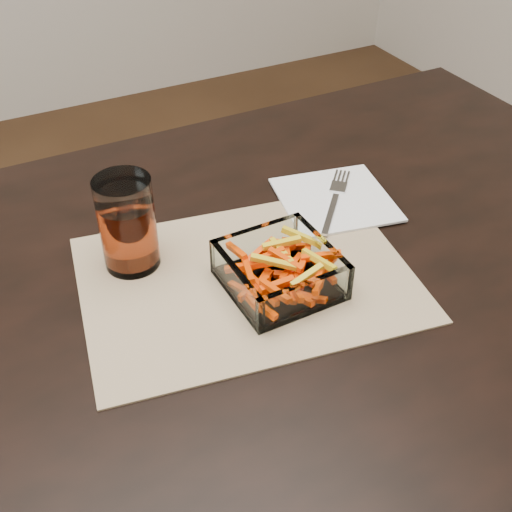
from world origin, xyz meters
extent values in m
cube|color=black|center=(0.00, 0.00, 0.73)|extent=(1.60, 0.90, 0.03)
cylinder|color=black|center=(0.72, 0.37, 0.36)|extent=(0.06, 0.06, 0.72)
cube|color=tan|center=(0.07, -0.01, 0.75)|extent=(0.50, 0.40, 0.00)
cube|color=white|center=(0.10, -0.05, 0.76)|extent=(0.14, 0.14, 0.01)
cube|color=white|center=(0.10, 0.02, 0.78)|extent=(0.14, 0.01, 0.06)
cube|color=white|center=(0.10, -0.11, 0.78)|extent=(0.14, 0.01, 0.06)
cube|color=white|center=(0.04, -0.05, 0.78)|extent=(0.01, 0.14, 0.06)
cube|color=white|center=(0.17, -0.05, 0.78)|extent=(0.01, 0.14, 0.06)
cylinder|color=white|center=(-0.06, 0.09, 0.82)|extent=(0.08, 0.08, 0.14)
cylinder|color=#A73817|center=(-0.06, 0.09, 0.81)|extent=(0.07, 0.07, 0.09)
cube|color=white|center=(0.28, 0.09, 0.76)|extent=(0.20, 0.20, 0.00)
cube|color=silver|center=(0.25, 0.06, 0.76)|extent=(0.08, 0.09, 0.00)
cube|color=silver|center=(0.31, 0.12, 0.76)|extent=(0.04, 0.04, 0.00)
cube|color=silver|center=(0.32, 0.15, 0.76)|extent=(0.03, 0.03, 0.00)
cube|color=silver|center=(0.33, 0.15, 0.76)|extent=(0.03, 0.03, 0.00)
cube|color=silver|center=(0.33, 0.14, 0.76)|extent=(0.03, 0.03, 0.00)
cube|color=silver|center=(0.34, 0.14, 0.76)|extent=(0.03, 0.03, 0.00)
camera|label=1|loc=(-0.23, -0.62, 1.33)|focal=45.00mm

